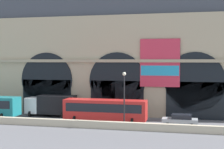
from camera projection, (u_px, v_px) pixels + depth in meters
name	position (u px, v px, depth m)	size (l,w,h in m)	color
ground_plane	(109.00, 122.00, 45.30)	(200.00, 200.00, 0.00)	slate
quay_parapet_wall	(101.00, 125.00, 41.12)	(90.00, 0.70, 0.92)	beige
station_building	(121.00, 52.00, 52.61)	(47.03, 6.28, 19.61)	#BCAD8C
box_truck_midwest	(51.00, 105.00, 50.11)	(7.50, 2.91, 3.12)	white
bus_center	(105.00, 110.00, 44.75)	(11.00, 3.25, 3.10)	red
car_mideast	(180.00, 120.00, 42.41)	(4.40, 2.22, 1.55)	#ADB2B7
street_lamp_quayside	(124.00, 92.00, 41.10)	(0.44, 0.44, 6.90)	black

